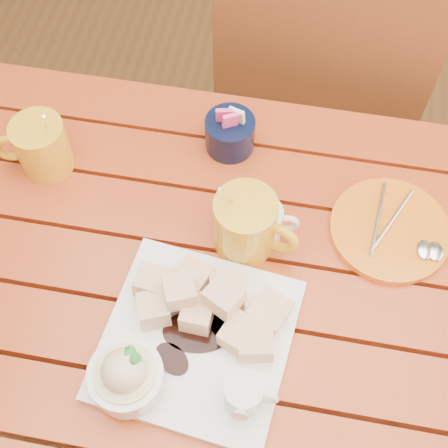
% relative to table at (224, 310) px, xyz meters
% --- Properties ---
extents(ground, '(5.00, 5.00, 0.00)m').
position_rel_table_xyz_m(ground, '(0.00, -0.00, -0.64)').
color(ground, brown).
rests_on(ground, ground).
extents(table, '(1.20, 0.79, 0.75)m').
position_rel_table_xyz_m(table, '(0.00, 0.00, 0.00)').
color(table, '#B03316').
rests_on(table, ground).
extents(dessert_plate, '(0.31, 0.31, 0.11)m').
position_rel_table_xyz_m(dessert_plate, '(-0.04, -0.12, 0.14)').
color(dessert_plate, white).
rests_on(dessert_plate, table).
extents(coffee_mug_left, '(0.13, 0.09, 0.15)m').
position_rel_table_xyz_m(coffee_mug_left, '(-0.35, 0.18, 0.16)').
color(coffee_mug_left, gold).
rests_on(coffee_mug_left, table).
extents(coffee_mug_right, '(0.14, 0.10, 0.17)m').
position_rel_table_xyz_m(coffee_mug_right, '(0.02, 0.08, 0.17)').
color(coffee_mug_right, gold).
rests_on(coffee_mug_right, table).
extents(cream_pitcher, '(0.09, 0.08, 0.08)m').
position_rel_table_xyz_m(cream_pitcher, '(0.05, 0.10, 0.15)').
color(cream_pitcher, white).
rests_on(cream_pitcher, table).
extents(sugar_caddy, '(0.09, 0.09, 0.10)m').
position_rel_table_xyz_m(sugar_caddy, '(-0.04, 0.28, 0.14)').
color(sugar_caddy, black).
rests_on(sugar_caddy, table).
extents(orange_saucer, '(0.20, 0.20, 0.02)m').
position_rel_table_xyz_m(orange_saucer, '(0.26, 0.14, 0.11)').
color(orange_saucer, orange).
rests_on(orange_saucer, table).
extents(chair_far, '(0.50, 0.50, 0.96)m').
position_rel_table_xyz_m(chair_far, '(0.12, 0.64, -0.11)').
color(chair_far, brown).
rests_on(chair_far, ground).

